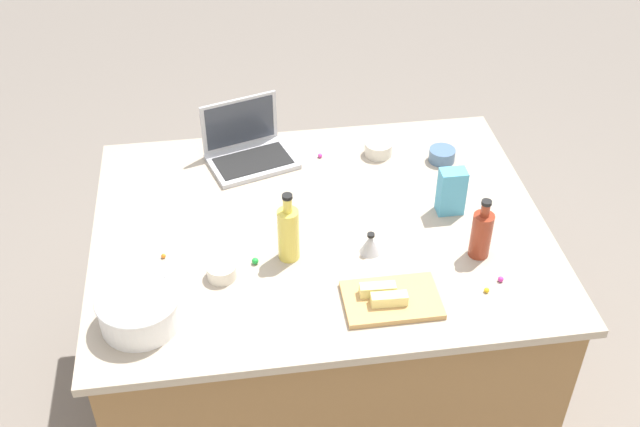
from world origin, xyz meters
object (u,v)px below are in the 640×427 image
Objects in this scene: candy_bag at (451,191)px; bottle_soy at (481,233)px; ramekin_wide at (222,271)px; laptop at (248,148)px; cutting_board at (392,300)px; butter_stick_right at (389,299)px; ramekin_small at (442,155)px; mixing_bowl_large at (139,309)px; butter_stick_left at (378,289)px; bottle_oil at (288,233)px; ramekin_medium at (378,149)px; kitchen_timer at (370,244)px.

bottle_soy is at bearing 98.11° from candy_bag.
candy_bag is (-0.80, -0.22, 0.06)m from ramekin_wide.
laptop is 0.91m from cutting_board.
laptop reaches higher than cutting_board.
bottle_soy reaches higher than butter_stick_right.
ramekin_small reaches higher than cutting_board.
bottle_soy is at bearing 179.29° from ramekin_wide.
bottle_soy is 0.75× the size of cutting_board.
cutting_board is at bearing -121.27° from butter_stick_right.
laptop is 0.92m from butter_stick_right.
mixing_bowl_large is at bearing 65.22° from laptop.
butter_stick_right is 0.65× the size of candy_bag.
butter_stick_left reaches higher than ramekin_wide.
butter_stick_right is 0.53m from candy_bag.
mixing_bowl_large reaches higher than butter_stick_right.
ramekin_small is at bearing -100.36° from candy_bag.
bottle_oil reaches higher than ramekin_medium.
bottle_oil is at bearing 98.89° from laptop.
ramekin_wide is 0.83m from candy_bag.
bottle_oil is 0.24m from ramekin_wide.
mixing_bowl_large reaches higher than cutting_board.
ramekin_medium is 0.42m from candy_bag.
butter_stick_left is (0.37, 0.15, -0.05)m from bottle_soy.
bottle_oil is 0.60m from candy_bag.
butter_stick_left is (0.04, -0.02, 0.03)m from cutting_board.
bottle_soy reaches higher than cutting_board.
laptop is 0.69m from kitchen_timer.
mixing_bowl_large is 0.75m from cutting_board.
butter_stick_left is 1.07× the size of ramekin_medium.
bottle_soy is 0.40m from butter_stick_left.
butter_stick_left is 0.65× the size of candy_bag.
laptop reaches higher than kitchen_timer.
butter_stick_left is 0.05m from butter_stick_right.
kitchen_timer is 0.36m from candy_bag.
cutting_board is at bearing 138.74° from bottle_oil.
ramekin_small is 1.00m from ramekin_wide.
ramekin_small reaches higher than ramekin_wide.
butter_stick_right is (0.01, 0.02, 0.03)m from cutting_board.
butter_stick_right is 1.43× the size of kitchen_timer.
butter_stick_right is (-0.36, 0.85, -0.01)m from laptop.
laptop is 4.69× the size of kitchen_timer.
bottle_oil is at bearing -41.26° from cutting_board.
cutting_board is 0.54m from ramekin_wide.
ramekin_medium is at bearing 175.00° from laptop.
ramekin_medium is (-0.12, -0.78, 0.02)m from cutting_board.
bottle_oil reaches higher than kitchen_timer.
laptop is at bearing -114.78° from mixing_bowl_large.
candy_bag is at bearing -164.81° from bottle_oil.
ramekin_wide is at bearing -0.71° from bottle_soy.
candy_bag is at bearing -151.23° from kitchen_timer.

